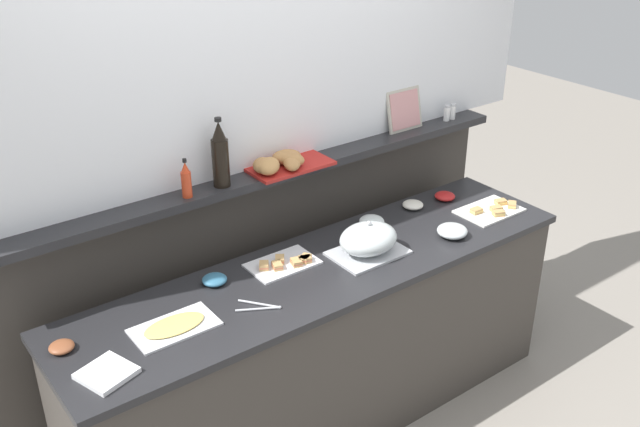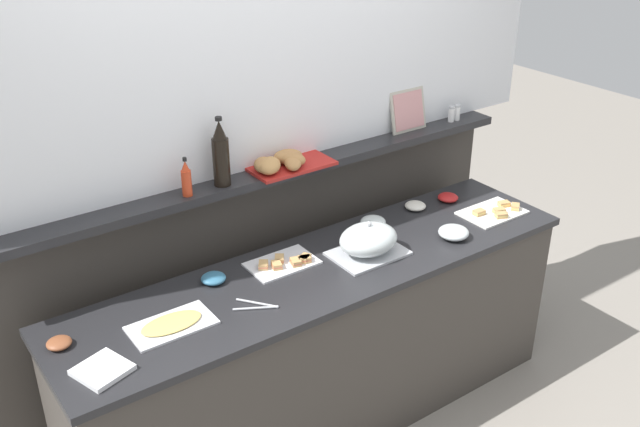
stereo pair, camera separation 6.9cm
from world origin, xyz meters
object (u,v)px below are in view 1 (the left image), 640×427
Objects in this scene: serving_cloche at (368,240)px; hot_sauce_bottle at (186,180)px; serving_tongs at (260,307)px; condiment_bowl_dark at (214,280)px; pepper_shaker at (453,111)px; napkin_stack at (107,373)px; bread_basket at (281,163)px; sandwich_platter_rear at (491,210)px; salt_shaker at (447,113)px; condiment_bowl_teal at (413,205)px; glass_bowl_medium at (372,222)px; framed_picture at (404,110)px; sandwich_platter_side at (284,263)px; wine_bottle_dark at (220,156)px; condiment_bowl_red at (62,347)px; condiment_bowl_cream at (445,196)px; cold_cuts_platter at (174,326)px; glass_bowl_large at (452,231)px.

hot_sauce_bottle reaches higher than serving_cloche.
serving_tongs is at bearing -84.26° from hot_sauce_bottle.
condiment_bowl_dark is 1.71m from pepper_shaker.
napkin_stack is (-1.29, -0.11, -0.06)m from serving_cloche.
bread_basket is at bearing 24.96° from napkin_stack.
pepper_shaker reaches higher than sandwich_platter_rear.
serving_tongs is at bearing -132.59° from bread_basket.
serving_tongs is 1.67m from salt_shaker.
condiment_bowl_teal is at bearing -156.03° from pepper_shaker.
glass_bowl_medium reaches higher than condiment_bowl_dark.
condiment_bowl_teal is at bearing -119.27° from framed_picture.
sandwich_platter_rear reaches higher than napkin_stack.
pepper_shaker is at bearing 23.97° from condiment_bowl_teal.
sandwich_platter_side is 0.98× the size of wine_bottle_dark.
napkin_stack is (0.08, -0.24, -0.01)m from condiment_bowl_red.
framed_picture is (0.63, 0.47, 0.37)m from serving_cloche.
condiment_bowl_teal reaches higher than napkin_stack.
condiment_bowl_teal is at bearing 10.49° from napkin_stack.
serving_tongs is (-0.83, -0.27, -0.02)m from glass_bowl_medium.
condiment_bowl_red is (-2.16, 0.18, 0.01)m from sandwich_platter_rear.
glass_bowl_medium is 1.16× the size of condiment_bowl_cream.
serving_cloche is at bearing -39.70° from wine_bottle_dark.
glass_bowl_medium is at bearing 5.91° from sandwich_platter_side.
condiment_bowl_teal is at bearing -10.90° from wine_bottle_dark.
napkin_stack is (-0.66, -0.03, 0.00)m from serving_tongs.
framed_picture is at bearing 4.54° from bread_basket.
napkin_stack is 2.35m from pepper_shaker.
serving_cloche is at bearing 6.38° from serving_tongs.
salt_shaker is at bearing 7.53° from condiment_bowl_red.
condiment_bowl_cream reaches higher than cold_cuts_platter.
condiment_bowl_dark is (0.29, 0.19, 0.01)m from cold_cuts_platter.
napkin_stack is at bearing 179.81° from glass_bowl_large.
sandwich_platter_side is 1.37× the size of framed_picture.
pepper_shaker is (0.77, 0.23, 0.35)m from glass_bowl_medium.
pepper_shaker is (2.34, 0.30, 0.36)m from condiment_bowl_red.
serving_cloche is 0.54m from bread_basket.
wine_bottle_dark reaches higher than framed_picture.
serving_cloche is at bearing 4.65° from napkin_stack.
condiment_bowl_teal is 0.64× the size of napkin_stack.
sandwich_platter_rear is 3.73× the size of pepper_shaker.
sandwich_platter_side is 0.40m from serving_cloche.
condiment_bowl_dark is at bearing -179.81° from glass_bowl_medium.
glass_bowl_medium is at bearing -163.25° from pepper_shaker.
condiment_bowl_red is at bearing 108.32° from napkin_stack.
wine_bottle_dark reaches higher than bread_basket.
napkin_stack is (-0.61, -0.31, -0.01)m from condiment_bowl_dark.
framed_picture is at bearing 11.64° from condiment_bowl_dark.
framed_picture is (0.14, 0.25, 0.42)m from condiment_bowl_teal.
condiment_bowl_red is 2.08m from framed_picture.
serving_tongs is 1.91× the size of pepper_shaker.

